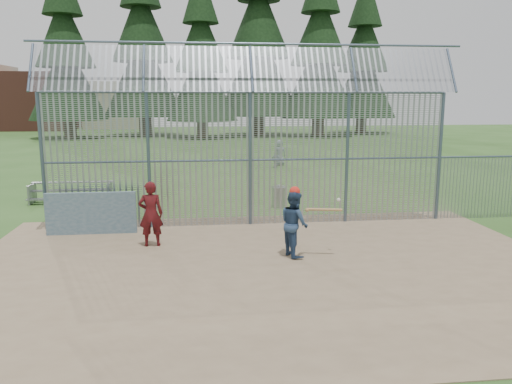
{
  "coord_description": "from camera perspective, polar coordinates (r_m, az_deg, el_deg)",
  "views": [
    {
      "loc": [
        -1.57,
        -11.32,
        3.81
      ],
      "look_at": [
        0.0,
        2.0,
        1.3
      ],
      "focal_mm": 35.0,
      "sensor_mm": 36.0,
      "label": 1
    }
  ],
  "objects": [
    {
      "name": "bleacher",
      "position": [
        19.86,
        -20.37,
        0.07
      ],
      "size": [
        3.0,
        0.95,
        0.72
      ],
      "color": "slate",
      "rests_on": "ground"
    },
    {
      "name": "distant_buildings",
      "position": [
        71.17,
        -24.76,
        9.46
      ],
      "size": [
        26.5,
        10.5,
        8.0
      ],
      "color": "brown",
      "rests_on": "ground"
    },
    {
      "name": "conifer_row",
      "position": [
        53.41,
        -3.06,
        18.13
      ],
      "size": [
        38.48,
        12.26,
        20.2
      ],
      "color": "#332319",
      "rests_on": "ground"
    },
    {
      "name": "batting_gear",
      "position": [
        12.03,
        5.22,
        -0.4
      ],
      "size": [
        1.29,
        0.4,
        0.6
      ],
      "color": "red",
      "rests_on": "ground"
    },
    {
      "name": "dirt_infield",
      "position": [
        11.58,
        1.47,
        -8.57
      ],
      "size": [
        14.0,
        10.0,
        0.02
      ],
      "primitive_type": "cube",
      "color": "#756047",
      "rests_on": "ground"
    },
    {
      "name": "batter",
      "position": [
        12.18,
        4.4,
        -3.61
      ],
      "size": [
        0.8,
        0.92,
        1.61
      ],
      "primitive_type": "imported",
      "rotation": [
        0.0,
        0.0,
        1.85
      ],
      "color": "navy",
      "rests_on": "dirt_infield"
    },
    {
      "name": "bg_kid_standing",
      "position": [
        29.09,
        2.74,
        4.52
      ],
      "size": [
        0.81,
        0.62,
        1.48
      ],
      "primitive_type": "imported",
      "rotation": [
        0.0,
        0.0,
        3.36
      ],
      "color": "slate",
      "rests_on": "ground"
    },
    {
      "name": "ground",
      "position": [
        12.05,
        1.12,
        -7.84
      ],
      "size": [
        120.0,
        120.0,
        0.0
      ],
      "primitive_type": "plane",
      "color": "#2D511E",
      "rests_on": "ground"
    },
    {
      "name": "bg_kid_seated",
      "position": [
        27.93,
        2.26,
        3.69
      ],
      "size": [
        0.54,
        0.23,
        0.92
      ],
      "primitive_type": "imported",
      "rotation": [
        0.0,
        0.0,
        3.14
      ],
      "color": "slate",
      "rests_on": "ground"
    },
    {
      "name": "onlooker",
      "position": [
        13.23,
        -11.93,
        -2.45
      ],
      "size": [
        0.64,
        0.44,
        1.71
      ],
      "primitive_type": "imported",
      "rotation": [
        0.0,
        0.0,
        3.19
      ],
      "color": "maroon",
      "rests_on": "dirt_infield"
    },
    {
      "name": "backstop_fence",
      "position": [
        15.21,
        6.18,
        5.06
      ],
      "size": [
        20.09,
        0.81,
        5.3
      ],
      "color": "#47566B",
      "rests_on": "ground"
    },
    {
      "name": "dugout_wall",
      "position": [
        14.89,
        -18.31,
        -2.32
      ],
      "size": [
        2.5,
        0.12,
        1.2
      ],
      "primitive_type": "cube",
      "color": "#38566B",
      "rests_on": "dirt_infield"
    },
    {
      "name": "trash_can",
      "position": [
        17.79,
        2.66,
        -0.53
      ],
      "size": [
        0.56,
        0.56,
        0.82
      ],
      "color": "gray",
      "rests_on": "ground"
    }
  ]
}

